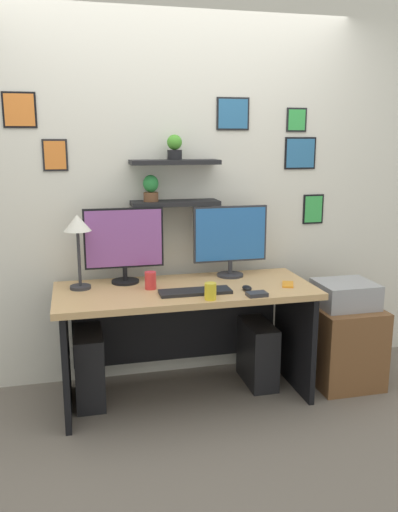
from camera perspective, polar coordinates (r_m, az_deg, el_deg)
ground_plane at (r=3.61m, az=-1.41°, el=-14.99°), size 8.00×8.00×0.00m
back_wall_assembly at (r=3.64m, az=-2.96°, el=7.60°), size 4.40×0.24×2.70m
desk at (r=3.44m, az=-1.65°, el=-6.57°), size 1.64×0.68×0.75m
monitor_left at (r=3.42m, az=-8.16°, el=1.48°), size 0.51×0.18×0.49m
monitor_right at (r=3.56m, az=3.42°, el=1.96°), size 0.51×0.18×0.48m
keyboard at (r=3.20m, az=-0.41°, el=-3.90°), size 0.44×0.14×0.02m
computer_mouse at (r=3.28m, az=5.24°, el=-3.49°), size 0.06×0.09×0.03m
desk_lamp at (r=3.31m, az=-13.06°, el=2.67°), size 0.17×0.17×0.47m
cell_phone at (r=3.43m, az=9.63°, el=-3.05°), size 0.12×0.16×0.01m
pen_cup at (r=3.07m, az=1.25°, el=-3.85°), size 0.07×0.07×0.10m
scissors_tray at (r=3.17m, az=6.31°, el=-4.14°), size 0.12×0.09×0.02m
water_cup at (r=3.30m, az=-5.30°, el=-2.66°), size 0.07×0.07×0.11m
drawer_cabinet at (r=3.84m, az=15.31°, el=-9.19°), size 0.44×0.50×0.55m
printer at (r=3.72m, az=15.63°, el=-4.02°), size 0.38×0.34×0.17m
computer_tower_left at (r=3.52m, az=-11.85°, el=-11.71°), size 0.18×0.40×0.47m
computer_tower_right at (r=3.73m, az=6.38°, el=-10.44°), size 0.18×0.40×0.43m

